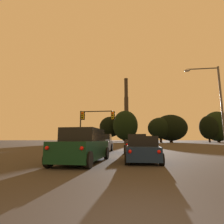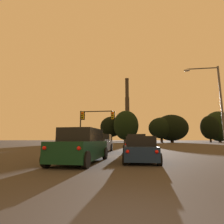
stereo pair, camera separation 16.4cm
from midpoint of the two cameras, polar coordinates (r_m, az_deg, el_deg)
hatchback_center_lane_second at (r=10.51m, az=9.71°, el=-12.06°), size 1.96×4.13×1.44m
pickup_truck_left_lane_front at (r=17.84m, az=-3.86°, el=-10.41°), size 2.29×5.54×1.82m
pickup_truck_center_lane_front at (r=17.61m, az=8.29°, el=-10.35°), size 2.27×5.54×1.82m
suv_left_lane_second at (r=10.05m, az=-9.50°, el=-10.88°), size 2.29×4.97×1.86m
traffic_light_overhead_left at (r=25.46m, az=-6.36°, el=-2.43°), size 5.23×0.50×5.41m
street_lamp at (r=20.69m, az=30.81°, el=3.93°), size 3.52×0.36×8.81m
smokestack at (r=167.36m, az=5.07°, el=-1.22°), size 7.55×7.55×60.82m
treeline_far_left at (r=79.37m, az=18.90°, el=-4.86°), size 13.82×12.44×11.90m
treeline_center_right at (r=88.83m, az=29.30°, el=-4.41°), size 7.78×7.00×11.78m
treeline_right_mid at (r=79.55m, az=4.65°, el=-4.36°), size 11.29×10.17×14.32m
treeline_center_left at (r=85.61m, az=-0.23°, el=-4.85°), size 10.65×9.58×12.40m
treeline_left_mid at (r=94.31m, az=31.51°, el=-3.97°), size 12.49×11.24×14.21m
treeline_far_right at (r=76.94m, az=15.82°, el=-5.03°), size 10.55×9.49×10.55m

